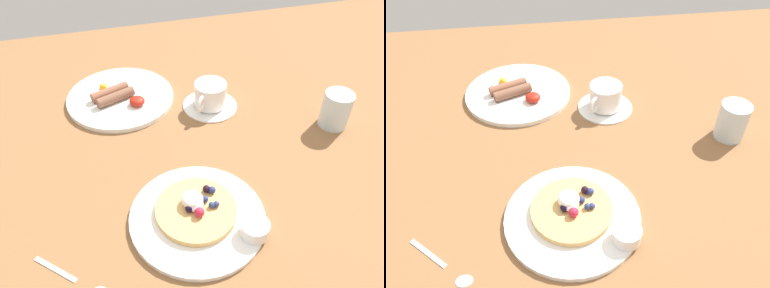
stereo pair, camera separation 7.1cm
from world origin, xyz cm
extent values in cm
cube|color=brown|center=(0.00, 0.00, -1.50)|extent=(192.44, 127.38, 3.00)
cylinder|color=white|center=(-1.93, -17.85, 0.53)|extent=(24.56, 24.56, 1.07)
cylinder|color=#DFAA62|center=(-1.98, -17.09, 1.69)|extent=(14.76, 14.76, 1.25)
sphere|color=#C72144|center=(-2.94, -16.39, 3.05)|extent=(1.47, 1.47, 1.47)
sphere|color=navy|center=(1.61, -17.66, 2.89)|extent=(1.14, 1.14, 1.14)
sphere|color=black|center=(0.90, -13.92, 3.05)|extent=(1.46, 1.46, 1.46)
sphere|color=navy|center=(0.79, -17.63, 2.90)|extent=(1.17, 1.17, 1.17)
sphere|color=black|center=(-1.52, -16.97, 3.09)|extent=(1.55, 1.55, 1.55)
sphere|color=navy|center=(1.85, -14.37, 3.00)|extent=(1.36, 1.36, 1.36)
sphere|color=#C6223F|center=(-1.84, -18.81, 3.20)|extent=(1.76, 1.76, 1.76)
sphere|color=#CD2042|center=(-2.58, -16.89, 3.07)|extent=(1.49, 1.49, 1.49)
sphere|color=black|center=(-3.31, -17.45, 3.08)|extent=(1.53, 1.53, 1.53)
sphere|color=navy|center=(-0.30, -16.04, 2.92)|extent=(1.20, 1.20, 1.20)
sphere|color=#C02A3A|center=(-1.20, -15.96, 3.04)|extent=(1.45, 1.45, 1.45)
ellipsoid|color=white|center=(-2.37, -15.98, 3.51)|extent=(3.98, 3.98, 2.39)
ellipsoid|color=white|center=(-2.02, -16.82, 3.19)|extent=(2.90, 2.90, 1.74)
ellipsoid|color=white|center=(-2.29, -17.04, 3.11)|extent=(2.64, 2.64, 1.58)
cylinder|color=white|center=(6.44, -24.04, 2.41)|extent=(4.98, 4.98, 2.69)
cylinder|color=#53200A|center=(6.44, -24.04, 2.95)|extent=(4.09, 4.09, 0.32)
cylinder|color=white|center=(-10.52, 22.68, 0.59)|extent=(26.47, 26.47, 1.18)
cylinder|color=brown|center=(-11.80, 20.61, 2.39)|extent=(9.75, 5.70, 2.42)
cylinder|color=brown|center=(-12.90, 23.17, 2.39)|extent=(9.75, 5.65, 2.42)
ellipsoid|color=white|center=(-14.23, 26.45, 1.48)|extent=(6.04, 5.13, 0.60)
sphere|color=yellow|center=(-14.23, 26.45, 1.98)|extent=(2.00, 2.00, 2.00)
ellipsoid|color=#AF2113|center=(-6.95, 17.91, 2.21)|extent=(3.73, 3.73, 2.05)
cylinder|color=white|center=(10.34, 14.09, 0.36)|extent=(13.29, 13.29, 0.73)
cylinder|color=white|center=(10.34, 14.09, 3.64)|extent=(7.75, 7.75, 5.82)
torus|color=white|center=(7.04, 10.51, 3.93)|extent=(3.34, 3.53, 4.06)
cylinder|color=#95715B|center=(10.34, 14.09, 5.50)|extent=(6.59, 6.59, 0.47)
cube|color=silver|center=(-26.85, -21.42, 0.15)|extent=(6.87, 6.48, 0.30)
cylinder|color=silver|center=(35.69, 0.18, 4.24)|extent=(6.50, 6.50, 8.48)
camera|label=1|loc=(-13.91, -58.16, 56.92)|focal=35.84mm
camera|label=2|loc=(-6.93, -59.60, 56.92)|focal=35.84mm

